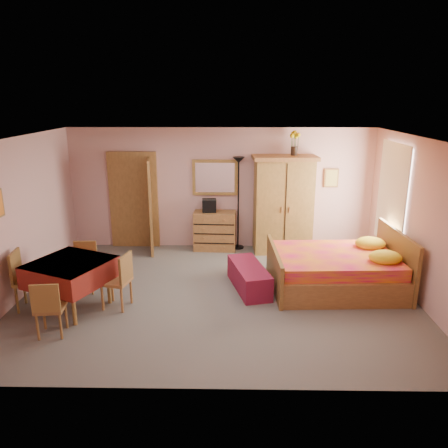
{
  "coord_description": "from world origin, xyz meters",
  "views": [
    {
      "loc": [
        0.22,
        -6.75,
        3.22
      ],
      "look_at": [
        0.1,
        0.3,
        1.15
      ],
      "focal_mm": 35.0,
      "sensor_mm": 36.0,
      "label": 1
    }
  ],
  "objects_px": {
    "chair_west": "(30,280)",
    "chest_of_drawers": "(215,231)",
    "stereo": "(209,206)",
    "bed": "(335,260)",
    "chair_north": "(84,268)",
    "dining_table": "(72,285)",
    "chair_south": "(51,307)",
    "floor_lamp": "(238,204)",
    "wall_mirror": "(215,177)",
    "bench": "(249,277)",
    "wardrobe": "(283,205)",
    "sunflower_vase": "(294,143)",
    "chair_east": "(116,281)"
  },
  "relations": [
    {
      "from": "chair_west",
      "to": "chest_of_drawers",
      "type": "bearing_deg",
      "value": 128.23
    },
    {
      "from": "stereo",
      "to": "chair_west",
      "type": "height_order",
      "value": "stereo"
    },
    {
      "from": "bed",
      "to": "chair_north",
      "type": "height_order",
      "value": "bed"
    },
    {
      "from": "stereo",
      "to": "dining_table",
      "type": "xyz_separation_m",
      "value": [
        -2.0,
        -2.81,
        -0.59
      ]
    },
    {
      "from": "chair_south",
      "to": "chair_north",
      "type": "xyz_separation_m",
      "value": [
        -0.0,
        1.43,
        0.01
      ]
    },
    {
      "from": "bed",
      "to": "chest_of_drawers",
      "type": "bearing_deg",
      "value": 135.45
    },
    {
      "from": "floor_lamp",
      "to": "chair_west",
      "type": "height_order",
      "value": "floor_lamp"
    },
    {
      "from": "floor_lamp",
      "to": "bed",
      "type": "bearing_deg",
      "value": -51.01
    },
    {
      "from": "wall_mirror",
      "to": "floor_lamp",
      "type": "height_order",
      "value": "floor_lamp"
    },
    {
      "from": "floor_lamp",
      "to": "bed",
      "type": "distance_m",
      "value": 2.67
    },
    {
      "from": "chair_north",
      "to": "chair_west",
      "type": "distance_m",
      "value": 0.9
    },
    {
      "from": "floor_lamp",
      "to": "bench",
      "type": "bearing_deg",
      "value": -85.6
    },
    {
      "from": "stereo",
      "to": "wardrobe",
      "type": "xyz_separation_m",
      "value": [
        1.56,
        -0.08,
        0.05
      ]
    },
    {
      "from": "dining_table",
      "to": "chair_west",
      "type": "bearing_deg",
      "value": 178.96
    },
    {
      "from": "chair_west",
      "to": "chair_south",
      "type": "bearing_deg",
      "value": 31.26
    },
    {
      "from": "chest_of_drawers",
      "to": "bed",
      "type": "relative_size",
      "value": 0.41
    },
    {
      "from": "dining_table",
      "to": "chair_south",
      "type": "distance_m",
      "value": 0.78
    },
    {
      "from": "wardrobe",
      "to": "sunflower_vase",
      "type": "bearing_deg",
      "value": 15.05
    },
    {
      "from": "chest_of_drawers",
      "to": "chair_south",
      "type": "distance_m",
      "value": 4.19
    },
    {
      "from": "chair_east",
      "to": "floor_lamp",
      "type": "bearing_deg",
      "value": -21.97
    },
    {
      "from": "floor_lamp",
      "to": "bed",
      "type": "height_order",
      "value": "floor_lamp"
    },
    {
      "from": "wall_mirror",
      "to": "chair_south",
      "type": "xyz_separation_m",
      "value": [
        -2.14,
        -3.81,
        -1.14
      ]
    },
    {
      "from": "floor_lamp",
      "to": "chair_north",
      "type": "height_order",
      "value": "floor_lamp"
    },
    {
      "from": "wardrobe",
      "to": "chair_south",
      "type": "bearing_deg",
      "value": -139.08
    },
    {
      "from": "floor_lamp",
      "to": "bench",
      "type": "distance_m",
      "value": 2.27
    },
    {
      "from": "bench",
      "to": "dining_table",
      "type": "distance_m",
      "value": 2.9
    },
    {
      "from": "wardrobe",
      "to": "dining_table",
      "type": "bearing_deg",
      "value": -145.98
    },
    {
      "from": "floor_lamp",
      "to": "sunflower_vase",
      "type": "xyz_separation_m",
      "value": [
        1.13,
        -0.11,
        1.3
      ]
    },
    {
      "from": "chest_of_drawers",
      "to": "stereo",
      "type": "height_order",
      "value": "stereo"
    },
    {
      "from": "chair_east",
      "to": "wall_mirror",
      "type": "bearing_deg",
      "value": -13.53
    },
    {
      "from": "floor_lamp",
      "to": "sunflower_vase",
      "type": "distance_m",
      "value": 1.73
    },
    {
      "from": "wall_mirror",
      "to": "chair_west",
      "type": "distance_m",
      "value": 4.24
    },
    {
      "from": "sunflower_vase",
      "to": "chair_east",
      "type": "distance_m",
      "value": 4.52
    },
    {
      "from": "wall_mirror",
      "to": "chair_west",
      "type": "height_order",
      "value": "wall_mirror"
    },
    {
      "from": "wardrobe",
      "to": "chair_east",
      "type": "relative_size",
      "value": 2.3
    },
    {
      "from": "bench",
      "to": "chair_north",
      "type": "xyz_separation_m",
      "value": [
        -2.81,
        -0.14,
        0.21
      ]
    },
    {
      "from": "chest_of_drawers",
      "to": "sunflower_vase",
      "type": "relative_size",
      "value": 1.8
    },
    {
      "from": "bed",
      "to": "dining_table",
      "type": "distance_m",
      "value": 4.36
    },
    {
      "from": "dining_table",
      "to": "chair_south",
      "type": "height_order",
      "value": "chair_south"
    },
    {
      "from": "wall_mirror",
      "to": "sunflower_vase",
      "type": "bearing_deg",
      "value": -7.85
    },
    {
      "from": "wall_mirror",
      "to": "chair_north",
      "type": "height_order",
      "value": "wall_mirror"
    },
    {
      "from": "chest_of_drawers",
      "to": "bed",
      "type": "distance_m",
      "value": 2.91
    },
    {
      "from": "floor_lamp",
      "to": "wardrobe",
      "type": "xyz_separation_m",
      "value": [
        0.94,
        -0.17,
        0.03
      ]
    },
    {
      "from": "bench",
      "to": "dining_table",
      "type": "height_order",
      "value": "dining_table"
    },
    {
      "from": "wall_mirror",
      "to": "bench",
      "type": "relative_size",
      "value": 0.77
    },
    {
      "from": "bench",
      "to": "floor_lamp",
      "type": "bearing_deg",
      "value": 94.4
    },
    {
      "from": "dining_table",
      "to": "chair_north",
      "type": "xyz_separation_m",
      "value": [
        -0.02,
        0.65,
        0.03
      ]
    },
    {
      "from": "bed",
      "to": "chair_east",
      "type": "relative_size",
      "value": 2.46
    },
    {
      "from": "wardrobe",
      "to": "chair_west",
      "type": "xyz_separation_m",
      "value": [
        -4.21,
        -2.72,
        -0.55
      ]
    },
    {
      "from": "sunflower_vase",
      "to": "chair_south",
      "type": "xyz_separation_m",
      "value": [
        -3.78,
        -3.58,
        -1.89
      ]
    }
  ]
}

